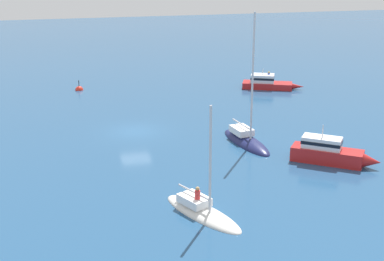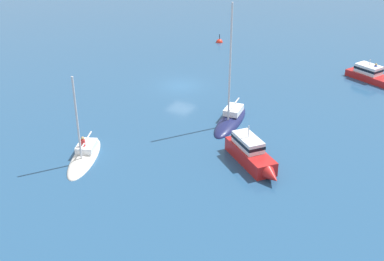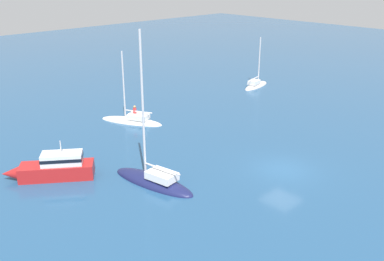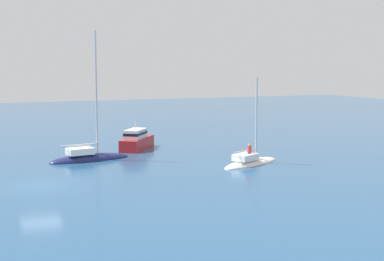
% 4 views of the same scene
% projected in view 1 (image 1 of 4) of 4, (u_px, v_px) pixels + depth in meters
% --- Properties ---
extents(ground_plane, '(160.00, 160.00, 0.00)m').
position_uv_depth(ground_plane, '(135.00, 131.00, 47.21)').
color(ground_plane, navy).
extents(ketch, '(2.95, 6.95, 10.89)m').
position_uv_depth(ketch, '(246.00, 141.00, 44.41)').
color(ketch, '#191E4C').
rests_on(ketch, ground).
extents(cabin_cruiser, '(6.61, 3.88, 2.16)m').
position_uv_depth(cabin_cruiser, '(267.00, 83.00, 61.27)').
color(cabin_cruiser, '#B21E1E').
rests_on(cabin_cruiser, ground).
extents(cabin_cruiser_1, '(5.84, 4.76, 2.77)m').
position_uv_depth(cabin_cruiser_1, '(330.00, 152.00, 40.15)').
color(cabin_cruiser_1, '#B21E1E').
rests_on(cabin_cruiser_1, ground).
extents(yacht, '(4.38, 6.44, 7.11)m').
position_uv_depth(yacht, '(202.00, 211.00, 32.65)').
color(yacht, silver).
rests_on(yacht, ground).
extents(channel_buoy, '(0.86, 0.86, 1.50)m').
position_uv_depth(channel_buoy, '(79.00, 90.00, 60.72)').
color(channel_buoy, red).
rests_on(channel_buoy, ground).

